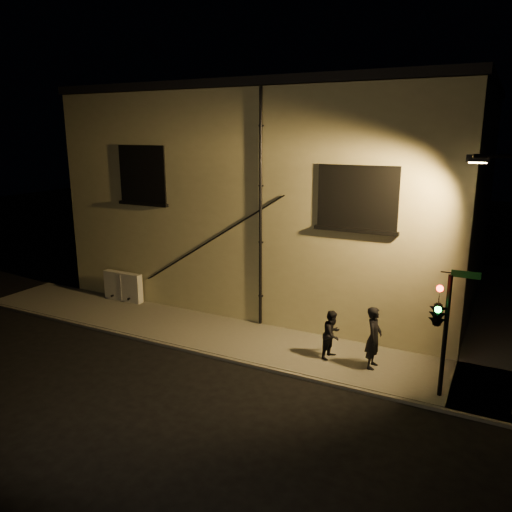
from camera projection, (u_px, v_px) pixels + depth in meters
The scene contains 7 objects.
ground at pixel (270, 370), 15.08m from camera, with size 90.00×90.00×0.00m, color black.
sidewalk at pixel (352, 326), 18.31m from camera, with size 21.00×16.00×0.12m.
building at pixel (296, 190), 23.11m from camera, with size 16.20×12.23×8.80m.
utility_cabinet at pixel (123, 286), 20.85m from camera, with size 1.84×0.31×1.21m, color silver.
pedestrian_a at pixel (374, 338), 14.79m from camera, with size 0.69×0.45×1.90m, color black.
pedestrian_b at pixel (332, 334), 15.48m from camera, with size 0.75×0.58×1.54m, color black.
traffic_signal at pixel (438, 312), 12.84m from camera, with size 1.24×2.06×3.51m.
Camera 1 is at (5.96, -12.45, 6.99)m, focal length 35.00 mm.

